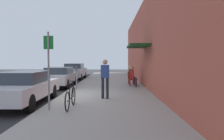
% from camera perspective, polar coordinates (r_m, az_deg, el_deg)
% --- Properties ---
extents(ground_plane, '(60.00, 60.00, 0.00)m').
position_cam_1_polar(ground_plane, '(10.36, -13.98, -7.32)').
color(ground_plane, '#2D2D30').
extents(sidewalk_slab, '(4.50, 32.00, 0.12)m').
position_cam_1_polar(sidewalk_slab, '(12.01, -1.05, -5.57)').
color(sidewalk_slab, '#9E9B93').
rests_on(sidewalk_slab, ground_plane).
extents(building_facade, '(1.40, 32.00, 5.67)m').
position_cam_1_polar(building_facade, '(12.11, 10.44, 7.61)').
color(building_facade, '#BC5442').
rests_on(building_facade, ground_plane).
extents(parked_car_0, '(1.80, 4.40, 1.33)m').
position_cam_1_polar(parked_car_0, '(9.24, -22.92, -4.30)').
color(parked_car_0, silver).
rests_on(parked_car_0, ground_plane).
extents(parked_car_1, '(1.80, 4.40, 1.31)m').
position_cam_1_polar(parked_car_1, '(14.56, -14.15, -1.70)').
color(parked_car_1, '#B7B7BC').
rests_on(parked_car_1, ground_plane).
extents(parked_car_2, '(1.80, 4.40, 1.47)m').
position_cam_1_polar(parked_car_2, '(19.89, -10.21, -0.29)').
color(parked_car_2, '#B7B7BC').
rests_on(parked_car_2, ground_plane).
extents(parking_meter, '(0.12, 0.10, 1.32)m').
position_cam_1_polar(parking_meter, '(12.09, -9.62, -1.61)').
color(parking_meter, slate).
rests_on(parking_meter, sidewalk_slab).
extents(street_sign, '(0.32, 0.06, 2.60)m').
position_cam_1_polar(street_sign, '(7.24, -16.84, 1.40)').
color(street_sign, gray).
rests_on(street_sign, sidewalk_slab).
extents(bicycle_0, '(0.46, 1.71, 0.90)m').
position_cam_1_polar(bicycle_0, '(7.52, -11.18, -7.38)').
color(bicycle_0, black).
rests_on(bicycle_0, sidewalk_slab).
extents(cafe_chair_0, '(0.52, 0.52, 0.87)m').
position_cam_1_polar(cafe_chair_0, '(13.38, 5.41, -2.30)').
color(cafe_chair_0, maroon).
rests_on(cafe_chair_0, sidewalk_slab).
extents(seated_patron_0, '(0.48, 0.43, 1.29)m').
position_cam_1_polar(seated_patron_0, '(13.36, 5.67, -1.48)').
color(seated_patron_0, '#232838').
rests_on(seated_patron_0, sidewalk_slab).
extents(cafe_chair_1, '(0.48, 0.48, 0.87)m').
position_cam_1_polar(cafe_chair_1, '(14.22, 5.10, -2.00)').
color(cafe_chair_1, maroon).
rests_on(cafe_chair_1, sidewalk_slab).
extents(seated_patron_1, '(0.45, 0.39, 1.29)m').
position_cam_1_polar(seated_patron_1, '(14.20, 5.35, -1.23)').
color(seated_patron_1, '#232838').
rests_on(seated_patron_1, sidewalk_slab).
extents(cafe_chair_2, '(0.45, 0.45, 0.87)m').
position_cam_1_polar(cafe_chair_2, '(14.94, 4.87, -1.77)').
color(cafe_chair_2, maroon).
rests_on(cafe_chair_2, sidewalk_slab).
extents(seated_patron_2, '(0.43, 0.37, 1.29)m').
position_cam_1_polar(seated_patron_2, '(14.93, 5.10, -1.03)').
color(seated_patron_2, '#232838').
rests_on(seated_patron_2, sidewalk_slab).
extents(pedestrian_standing, '(0.36, 0.22, 1.70)m').
position_cam_1_polar(pedestrian_standing, '(9.08, -1.91, -1.52)').
color(pedestrian_standing, '#232838').
rests_on(pedestrian_standing, sidewalk_slab).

